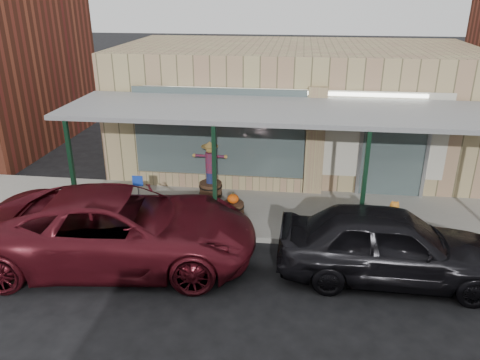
# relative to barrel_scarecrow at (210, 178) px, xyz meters

# --- Properties ---
(ground) EXTENTS (120.00, 120.00, 0.00)m
(ground) POSITION_rel_barrel_scarecrow_xyz_m (2.34, -4.35, -0.74)
(ground) COLOR black
(ground) RESTS_ON ground
(sidewalk) EXTENTS (40.00, 3.20, 0.15)m
(sidewalk) POSITION_rel_barrel_scarecrow_xyz_m (2.34, -0.75, -0.66)
(sidewalk) COLOR gray
(sidewalk) RESTS_ON ground
(storefront) EXTENTS (12.00, 6.25, 4.20)m
(storefront) POSITION_rel_barrel_scarecrow_xyz_m (2.34, 3.81, 1.36)
(storefront) COLOR tan
(storefront) RESTS_ON ground
(awning) EXTENTS (12.00, 3.00, 3.04)m
(awning) POSITION_rel_barrel_scarecrow_xyz_m (2.34, -0.79, 2.27)
(awning) COLOR slate
(awning) RESTS_ON ground
(block_buildings_near) EXTENTS (61.00, 8.00, 8.00)m
(block_buildings_near) POSITION_rel_barrel_scarecrow_xyz_m (4.35, 4.85, 3.03)
(block_buildings_near) COLOR brown
(block_buildings_near) RESTS_ON ground
(barrel_scarecrow) EXTENTS (1.02, 0.87, 1.74)m
(barrel_scarecrow) POSITION_rel_barrel_scarecrow_xyz_m (0.00, 0.00, 0.00)
(barrel_scarecrow) COLOR #4A321D
(barrel_scarecrow) RESTS_ON sidewalk
(barrel_pumpkin) EXTENTS (0.78, 0.78, 0.70)m
(barrel_pumpkin) POSITION_rel_barrel_scarecrow_xyz_m (0.86, -1.23, -0.34)
(barrel_pumpkin) COLOR #4A321D
(barrel_pumpkin) RESTS_ON sidewalk
(handicap_sign) EXTENTS (0.28, 0.04, 1.36)m
(handicap_sign) POSITION_rel_barrel_scarecrow_xyz_m (-1.53, -1.95, 0.29)
(handicap_sign) COLOR gray
(handicap_sign) RESTS_ON sidewalk
(parked_sedan) EXTENTS (4.86, 2.02, 1.65)m
(parked_sedan) POSITION_rel_barrel_scarecrow_xyz_m (4.62, -3.48, 0.09)
(parked_sedan) COLOR black
(parked_sedan) RESTS_ON ground
(car_maroon) EXTENTS (6.58, 3.62, 1.74)m
(car_maroon) POSITION_rel_barrel_scarecrow_xyz_m (-1.43, -3.59, 0.14)
(car_maroon) COLOR #4E0F18
(car_maroon) RESTS_ON ground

